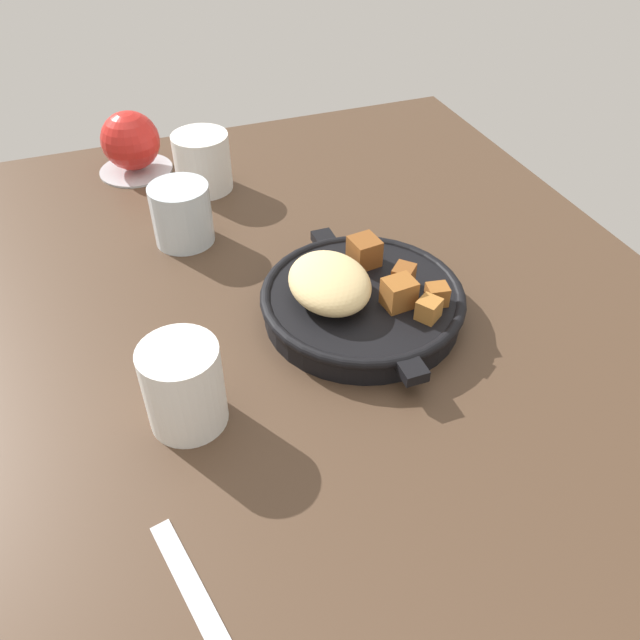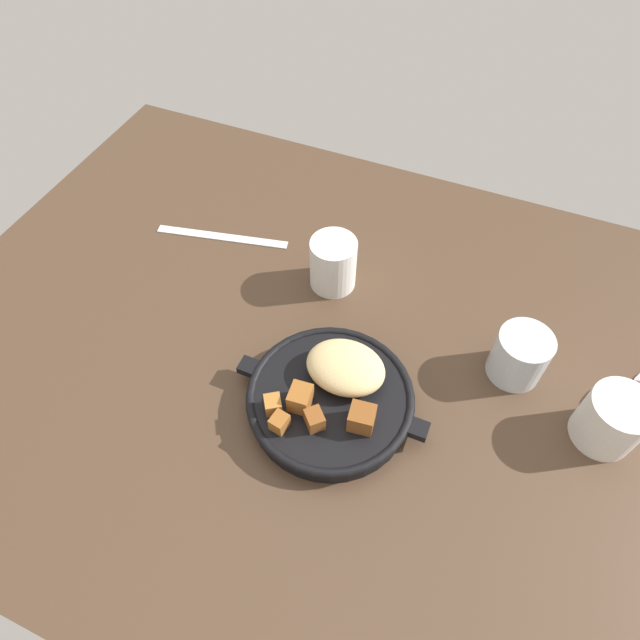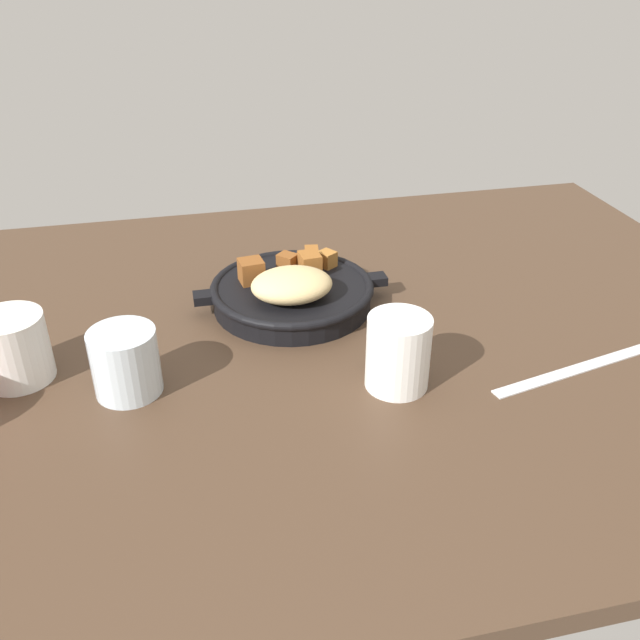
{
  "view_description": "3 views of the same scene",
  "coord_description": "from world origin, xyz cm",
  "px_view_note": "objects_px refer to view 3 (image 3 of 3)",
  "views": [
    {
      "loc": [
        -42.59,
        15.19,
        45.67
      ],
      "look_at": [
        -0.63,
        -0.42,
        6.86
      ],
      "focal_mm": 35.93,
      "sensor_mm": 36.0,
      "label": 1
    },
    {
      "loc": [
        18.37,
        -40.75,
        65.51
      ],
      "look_at": [
        0.66,
        1.35,
        5.49
      ],
      "focal_mm": 30.75,
      "sensor_mm": 36.0,
      "label": 2
    },
    {
      "loc": [
        20.57,
        73.09,
        45.85
      ],
      "look_at": [
        4.58,
        3.24,
        3.77
      ],
      "focal_mm": 38.67,
      "sensor_mm": 36.0,
      "label": 3
    }
  ],
  "objects_px": {
    "water_glass_short": "(125,362)",
    "white_creamer_pitcher": "(398,352)",
    "butter_knife": "(574,370)",
    "ceramic_mug_white": "(14,348)",
    "cast_iron_skillet": "(292,291)"
  },
  "relations": [
    {
      "from": "white_creamer_pitcher",
      "to": "water_glass_short",
      "type": "bearing_deg",
      "value": -10.68
    },
    {
      "from": "water_glass_short",
      "to": "white_creamer_pitcher",
      "type": "relative_size",
      "value": 0.88
    },
    {
      "from": "cast_iron_skillet",
      "to": "butter_knife",
      "type": "relative_size",
      "value": 1.16
    },
    {
      "from": "butter_knife",
      "to": "ceramic_mug_white",
      "type": "height_order",
      "value": "ceramic_mug_white"
    },
    {
      "from": "ceramic_mug_white",
      "to": "white_creamer_pitcher",
      "type": "bearing_deg",
      "value": 165.36
    },
    {
      "from": "ceramic_mug_white",
      "to": "white_creamer_pitcher",
      "type": "xyz_separation_m",
      "value": [
        -0.42,
        0.11,
        0.0
      ]
    },
    {
      "from": "butter_knife",
      "to": "cast_iron_skillet",
      "type": "bearing_deg",
      "value": -49.89
    },
    {
      "from": "cast_iron_skillet",
      "to": "ceramic_mug_white",
      "type": "xyz_separation_m",
      "value": [
        0.34,
        0.09,
        0.02
      ]
    },
    {
      "from": "butter_knife",
      "to": "water_glass_short",
      "type": "xyz_separation_m",
      "value": [
        0.51,
        -0.08,
        0.04
      ]
    },
    {
      "from": "butter_knife",
      "to": "ceramic_mug_white",
      "type": "relative_size",
      "value": 2.83
    },
    {
      "from": "butter_knife",
      "to": "ceramic_mug_white",
      "type": "xyz_separation_m",
      "value": [
        0.63,
        -0.13,
        0.04
      ]
    },
    {
      "from": "cast_iron_skillet",
      "to": "ceramic_mug_white",
      "type": "distance_m",
      "value": 0.35
    },
    {
      "from": "cast_iron_skillet",
      "to": "ceramic_mug_white",
      "type": "bearing_deg",
      "value": 15.65
    },
    {
      "from": "water_glass_short",
      "to": "white_creamer_pitcher",
      "type": "height_order",
      "value": "white_creamer_pitcher"
    },
    {
      "from": "butter_knife",
      "to": "white_creamer_pitcher",
      "type": "distance_m",
      "value": 0.22
    }
  ]
}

